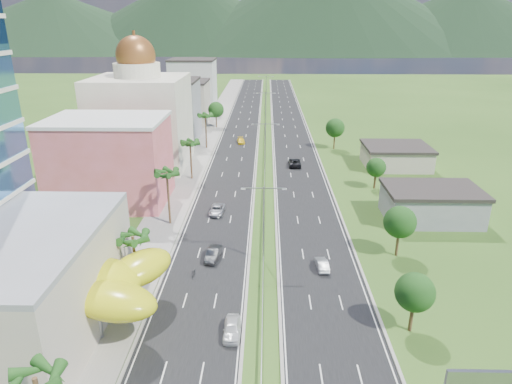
{
  "coord_description": "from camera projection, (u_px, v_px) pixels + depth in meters",
  "views": [
    {
      "loc": [
        0.3,
        -46.39,
        31.45
      ],
      "look_at": [
        -1.23,
        18.66,
        7.0
      ],
      "focal_mm": 32.0,
      "sensor_mm": 36.0,
      "label": 1
    }
  ],
  "objects": [
    {
      "name": "palm_tree_b",
      "position": [
        133.0,
        240.0,
        54.21
      ],
      "size": [
        3.6,
        3.6,
        8.1
      ],
      "color": "#47301C",
      "rests_on": "ground"
    },
    {
      "name": "ground",
      "position": [
        263.0,
        302.0,
        54.48
      ],
      "size": [
        500.0,
        500.0,
        0.0
      ],
      "primitive_type": "plane",
      "color": "#2D5119",
      "rests_on": "ground"
    },
    {
      "name": "midrise_white",
      "position": [
        193.0,
        86.0,
        168.89
      ],
      "size": [
        16.0,
        15.0,
        18.0
      ],
      "primitive_type": "cube",
      "color": "silver",
      "rests_on": "ground"
    },
    {
      "name": "leafy_tree_rb",
      "position": [
        400.0,
        222.0,
        63.47
      ],
      "size": [
        4.55,
        4.55,
        7.47
      ],
      "color": "#47301C",
      "rests_on": "ground"
    },
    {
      "name": "car_white_near_left",
      "position": [
        232.0,
        328.0,
        48.47
      ],
      "size": [
        1.85,
        4.51,
        1.53
      ],
      "primitive_type": "imported",
      "rotation": [
        0.0,
        0.0,
        0.01
      ],
      "color": "silver",
      "rests_on": "road_left"
    },
    {
      "name": "leafy_tree_rd",
      "position": [
        335.0,
        128.0,
        117.63
      ],
      "size": [
        4.9,
        4.9,
        8.05
      ],
      "color": "#47301C",
      "rests_on": "ground"
    },
    {
      "name": "car_yellow_far_left",
      "position": [
        241.0,
        141.0,
        124.88
      ],
      "size": [
        2.53,
        4.84,
        1.34
      ],
      "primitive_type": "imported",
      "rotation": [
        0.0,
        0.0,
        0.15
      ],
      "color": "yellow",
      "rests_on": "road_left"
    },
    {
      "name": "sidewalk_left",
      "position": [
        210.0,
        131.0,
        139.06
      ],
      "size": [
        7.0,
        260.0,
        0.12
      ],
      "primitive_type": "cube",
      "color": "gray",
      "rests_on": "ground"
    },
    {
      "name": "domed_building",
      "position": [
        141.0,
        116.0,
        102.57
      ],
      "size": [
        20.0,
        20.0,
        28.7
      ],
      "color": "beige",
      "rests_on": "ground"
    },
    {
      "name": "palm_tree_e",
      "position": [
        205.0,
        117.0,
        117.41
      ],
      "size": [
        3.6,
        3.6,
        9.4
      ],
      "color": "#47301C",
      "rests_on": "ground"
    },
    {
      "name": "shed_far",
      "position": [
        396.0,
        157.0,
        104.51
      ],
      "size": [
        14.0,
        12.0,
        4.4
      ],
      "primitive_type": "cube",
      "color": "#B5AA95",
      "rests_on": "ground"
    },
    {
      "name": "palm_tree_a",
      "position": [
        35.0,
        384.0,
        31.41
      ],
      "size": [
        3.6,
        3.6,
        9.1
      ],
      "color": "#47301C",
      "rests_on": "ground"
    },
    {
      "name": "palm_tree_d",
      "position": [
        190.0,
        144.0,
        94.28
      ],
      "size": [
        3.6,
        3.6,
        8.6
      ],
      "color": "#47301C",
      "rests_on": "ground"
    },
    {
      "name": "shed_near",
      "position": [
        431.0,
        205.0,
        76.38
      ],
      "size": [
        15.0,
        10.0,
        5.0
      ],
      "primitive_type": "cube",
      "color": "gray",
      "rests_on": "ground"
    },
    {
      "name": "car_silver_right",
      "position": [
        322.0,
        264.0,
        61.45
      ],
      "size": [
        1.69,
        4.15,
        1.34
      ],
      "primitive_type": "imported",
      "rotation": [
        0.0,
        0.0,
        3.21
      ],
      "color": "#9D9FA4",
      "rests_on": "road_right"
    },
    {
      "name": "palm_tree_c",
      "position": [
        167.0,
        175.0,
        72.42
      ],
      "size": [
        3.6,
        3.6,
        9.6
      ],
      "color": "#47301C",
      "rests_on": "ground"
    },
    {
      "name": "motorcycle",
      "position": [
        194.0,
        272.0,
        59.74
      ],
      "size": [
        0.62,
        1.87,
        1.18
      ],
      "primitive_type": "imported",
      "rotation": [
        0.0,
        0.0,
        -0.03
      ],
      "color": "black",
      "rests_on": "road_left"
    },
    {
      "name": "streetlight_median_c",
      "position": [
        265.0,
        142.0,
        98.9
      ],
      "size": [
        6.04,
        0.25,
        11.0
      ],
      "color": "gray",
      "rests_on": "ground"
    },
    {
      "name": "median_guardrail",
      "position": [
        265.0,
        144.0,
        121.63
      ],
      "size": [
        0.1,
        216.06,
        0.76
      ],
      "color": "gray",
      "rests_on": "ground"
    },
    {
      "name": "streetlight_median_b",
      "position": [
        264.0,
        216.0,
        61.46
      ],
      "size": [
        6.04,
        0.25,
        11.0
      ],
      "color": "gray",
      "rests_on": "ground"
    },
    {
      "name": "midrise_grey",
      "position": [
        169.0,
        111.0,
        127.13
      ],
      "size": [
        16.0,
        15.0,
        16.0
      ],
      "primitive_type": "cube",
      "color": "gray",
      "rests_on": "ground"
    },
    {
      "name": "pink_shophouse",
      "position": [
        110.0,
        162.0,
        82.41
      ],
      "size": [
        20.0,
        15.0,
        15.0
      ],
      "primitive_type": "cube",
      "color": "#CE5A54",
      "rests_on": "ground"
    },
    {
      "name": "car_dark_far_right",
      "position": [
        295.0,
        162.0,
        105.23
      ],
      "size": [
        2.76,
        5.96,
        1.65
      ],
      "primitive_type": "imported",
      "rotation": [
        0.0,
        0.0,
        3.14
      ],
      "color": "black",
      "rests_on": "road_right"
    },
    {
      "name": "mountain_ridge",
      "position": [
        324.0,
        53.0,
        474.29
      ],
      "size": [
        860.0,
        140.0,
        90.0
      ],
      "primitive_type": null,
      "color": "black",
      "rests_on": "ground"
    },
    {
      "name": "road_left",
      "position": [
        241.0,
        131.0,
        138.86
      ],
      "size": [
        11.0,
        260.0,
        0.04
      ],
      "primitive_type": "cube",
      "color": "black",
      "rests_on": "ground"
    },
    {
      "name": "leafy_tree_rc",
      "position": [
        376.0,
        167.0,
        89.89
      ],
      "size": [
        3.85,
        3.85,
        6.33
      ],
      "color": "#47301C",
      "rests_on": "ground"
    },
    {
      "name": "car_dark_left",
      "position": [
        213.0,
        254.0,
        63.95
      ],
      "size": [
        2.2,
        4.84,
        1.54
      ],
      "primitive_type": "imported",
      "rotation": [
        0.0,
        0.0,
        -0.12
      ],
      "color": "black",
      "rests_on": "road_left"
    },
    {
      "name": "leafy_tree_ra",
      "position": [
        415.0,
        292.0,
        47.77
      ],
      "size": [
        4.2,
        4.2,
        6.9
      ],
      "color": "#47301C",
      "rests_on": "ground"
    },
    {
      "name": "road_right",
      "position": [
        290.0,
        131.0,
        138.53
      ],
      "size": [
        11.0,
        260.0,
        0.04
      ],
      "primitive_type": "cube",
      "color": "black",
      "rests_on": "ground"
    },
    {
      "name": "leafy_tree_lfar",
      "position": [
        216.0,
        110.0,
        141.76
      ],
      "size": [
        4.9,
        4.9,
        8.05
      ],
      "color": "#47301C",
      "rests_on": "ground"
    },
    {
      "name": "streetlight_median_e",
      "position": [
        266.0,
        87.0,
        183.12
      ],
      "size": [
        6.04,
        0.25,
        11.0
      ],
      "color": "gray",
      "rests_on": "ground"
    },
    {
      "name": "lime_canopy",
      "position": [
        78.0,
        281.0,
        49.42
      ],
      "size": [
        18.0,
        15.0,
        7.4
      ],
      "color": "#C2C213",
      "rests_on": "ground"
    },
    {
      "name": "midrise_beige",
      "position": [
        183.0,
        103.0,
        148.24
      ],
      "size": [
        16.0,
        15.0,
        13.0
      ],
      "primitive_type": "cube",
      "color": "#B5AA95",
      "rests_on": "ground"
    },
    {
      "name": "streetlight_median_d",
      "position": [
        266.0,
        106.0,
        141.01
      ],
      "size": [
        6.04,
        0.25,
        11.0
      ],
      "color": "gray",
      "rests_on": "ground"
    },
    {
      "name": "car_silver_mid_left",
      "position": [
        217.0,
        210.0,
        79.1
      ],
      "size": [
        2.64,
        5.14,
        1.39
      ],
      "primitive_type": "imported",
      "rotation": [
        0.0,
        0.0,
        -0.07
      ],
      "color": "#A0A2A8",
      "rests_on": "road_left"
    }
  ]
}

